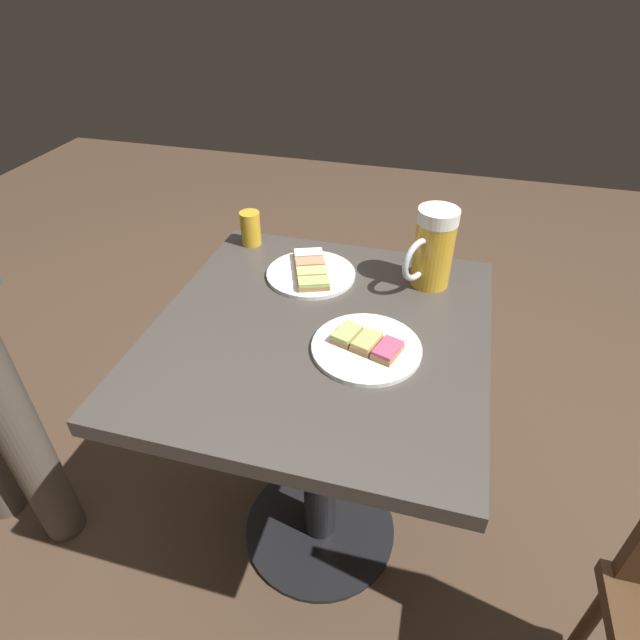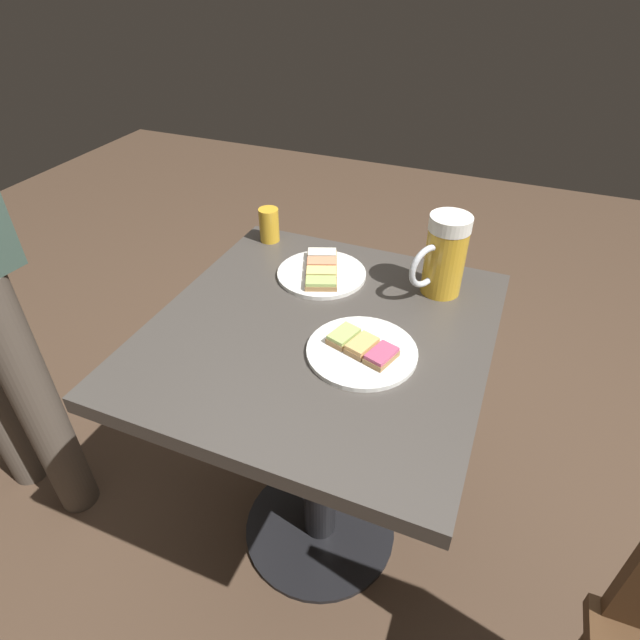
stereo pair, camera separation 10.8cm
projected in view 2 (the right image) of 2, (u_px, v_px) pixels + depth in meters
ground_plane at (320, 528)px, 1.55m from camera, size 6.00×6.00×0.00m
cafe_table at (320, 387)px, 1.20m from camera, size 0.70×0.74×0.76m
plate_near at (362, 350)px, 1.02m from camera, size 0.22×0.22×0.03m
plate_far at (322, 272)px, 1.25m from camera, size 0.22×0.22×0.03m
beer_mug at (444, 256)px, 1.15m from camera, size 0.11×0.14×0.19m
beer_glass_small at (269, 225)px, 1.37m from camera, size 0.05×0.05×0.09m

